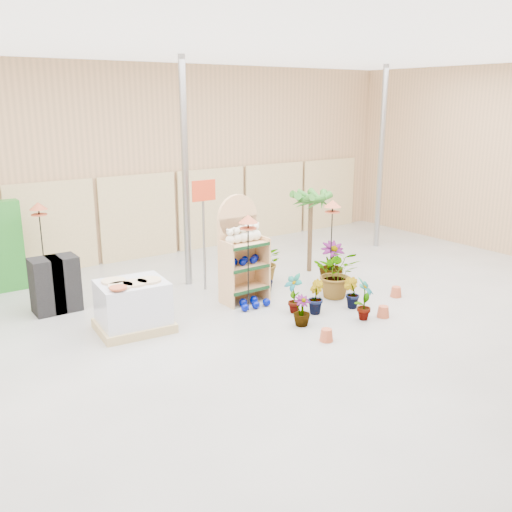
{
  "coord_description": "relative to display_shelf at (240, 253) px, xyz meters",
  "views": [
    {
      "loc": [
        -5.27,
        -6.49,
        3.69
      ],
      "look_at": [
        0.3,
        1.5,
        1.0
      ],
      "focal_mm": 40.0,
      "sensor_mm": 36.0,
      "label": 1
    }
  ],
  "objects": [
    {
      "name": "potted_plant_3",
      "position": [
        2.01,
        -0.33,
        -0.47
      ],
      "size": [
        0.65,
        0.65,
        0.9
      ],
      "primitive_type": "imported",
      "rotation": [
        0.0,
        0.0,
        5.93
      ],
      "color": "#28651E",
      "rests_on": "ground"
    },
    {
      "name": "gazing_balls_shelf",
      "position": [
        0.0,
        -0.11,
        -0.13
      ],
      "size": [
        0.74,
        0.25,
        0.14
      ],
      "color": "#000A75",
      "rests_on": "display_shelf"
    },
    {
      "name": "bird_table_right",
      "position": [
        1.93,
        -0.38,
        0.73
      ],
      "size": [
        0.34,
        0.34,
        1.78
      ],
      "color": "black",
      "rests_on": "ground"
    },
    {
      "name": "offer_sign",
      "position": [
        -0.25,
        0.89,
        0.65
      ],
      "size": [
        0.5,
        0.08,
        2.2
      ],
      "color": "gray",
      "rests_on": "ground"
    },
    {
      "name": "room",
      "position": [
        -0.35,
        -1.17,
        1.3
      ],
      "size": [
        15.2,
        12.1,
        4.7
      ],
      "color": "gray",
      "rests_on": "ground"
    },
    {
      "name": "potted_plant_6",
      "position": [
        0.91,
        0.51,
        -0.44
      ],
      "size": [
        1.06,
        1.1,
        0.95
      ],
      "primitive_type": "imported",
      "rotation": [
        0.0,
        0.0,
        4.22
      ],
      "color": "#28651E",
      "rests_on": "ground"
    },
    {
      "name": "gazing_balls_floor",
      "position": [
        -0.05,
        -0.48,
        -0.84
      ],
      "size": [
        0.63,
        0.39,
        0.15
      ],
      "color": "#000A75",
      "rests_on": "ground"
    },
    {
      "name": "pallet_stack",
      "position": [
        -2.26,
        -0.23,
        -0.5
      ],
      "size": [
        1.26,
        1.08,
        0.87
      ],
      "rotation": [
        0.0,
        0.0,
        -0.09
      ],
      "color": "tan",
      "rests_on": "ground"
    },
    {
      "name": "potted_plant_1",
      "position": [
        0.7,
        -1.35,
        -0.61
      ],
      "size": [
        0.4,
        0.42,
        0.61
      ],
      "primitive_type": "imported",
      "rotation": [
        0.0,
        0.0,
        1.08
      ],
      "color": "#28651E",
      "rests_on": "ground"
    },
    {
      "name": "teddy_bears",
      "position": [
        0.03,
        -0.09,
        0.36
      ],
      "size": [
        0.75,
        0.21,
        0.33
      ],
      "color": "white",
      "rests_on": "display_shelf"
    },
    {
      "name": "display_shelf",
      "position": [
        0.0,
        0.0,
        0.0
      ],
      "size": [
        0.85,
        0.55,
        2.01
      ],
      "rotation": [
        0.0,
        0.0,
        0.02
      ],
      "color": "tan",
      "rests_on": "ground"
    },
    {
      "name": "bird_table_back",
      "position": [
        -2.91,
        2.54,
        0.75
      ],
      "size": [
        0.34,
        0.34,
        1.8
      ],
      "color": "black",
      "rests_on": "ground"
    },
    {
      "name": "potted_plant_0",
      "position": [
        0.4,
        -1.11,
        -0.56
      ],
      "size": [
        0.27,
        0.39,
        0.72
      ],
      "primitive_type": "imported",
      "rotation": [
        0.0,
        0.0,
        4.76
      ],
      "color": "#28651E",
      "rests_on": "ground"
    },
    {
      "name": "potted_plant_8",
      "position": [
        1.17,
        -2.08,
        -0.54
      ],
      "size": [
        0.49,
        0.44,
        0.76
      ],
      "primitive_type": "imported",
      "rotation": [
        0.0,
        0.0,
        0.55
      ],
      "color": "#28651E",
      "rests_on": "ground"
    },
    {
      "name": "charcoal_planters",
      "position": [
        -3.04,
        1.38,
        -0.42
      ],
      "size": [
        0.8,
        0.5,
        1.0
      ],
      "color": "black",
      "rests_on": "ground"
    },
    {
      "name": "potted_plant_9",
      "position": [
        1.42,
        -1.51,
        -0.64
      ],
      "size": [
        0.31,
        0.36,
        0.56
      ],
      "primitive_type": "imported",
      "rotation": [
        0.0,
        0.0,
        1.78
      ],
      "color": "#28651E",
      "rests_on": "ground"
    },
    {
      "name": "palm",
      "position": [
        2.28,
        0.69,
        0.71
      ],
      "size": [
        0.7,
        0.7,
        1.89
      ],
      "color": "#513A23",
      "rests_on": "ground"
    },
    {
      "name": "potted_plant_11",
      "position": [
        0.68,
        0.85,
        -0.6
      ],
      "size": [
        0.36,
        0.36,
        0.63
      ],
      "primitive_type": "imported",
      "rotation": [
        0.0,
        0.0,
        0.02
      ],
      "color": "#28651E",
      "rests_on": "ground"
    },
    {
      "name": "potted_plant_5",
      "position": [
        0.67,
        0.07,
        -0.66
      ],
      "size": [
        0.35,
        0.36,
        0.51
      ],
      "primitive_type": "imported",
      "rotation": [
        0.0,
        0.0,
        4.04
      ],
      "color": "#28651E",
      "rests_on": "ground"
    },
    {
      "name": "potted_plant_7",
      "position": [
        0.13,
        -1.66,
        -0.66
      ],
      "size": [
        0.3,
        0.3,
        0.52
      ],
      "primitive_type": "imported",
      "rotation": [
        0.0,
        0.0,
        6.26
      ],
      "color": "#28651E",
      "rests_on": "ground"
    },
    {
      "name": "bird_table_front",
      "position": [
        -0.2,
        -0.56,
        0.71
      ],
      "size": [
        0.34,
        0.34,
        1.76
      ],
      "color": "black",
      "rests_on": "ground"
    },
    {
      "name": "potted_plant_2",
      "position": [
        1.59,
        -0.94,
        -0.43
      ],
      "size": [
        1.15,
        1.16,
        0.98
      ],
      "primitive_type": "imported",
      "rotation": [
        0.0,
        0.0,
        5.45
      ],
      "color": "#28651E",
      "rests_on": "ground"
    }
  ]
}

